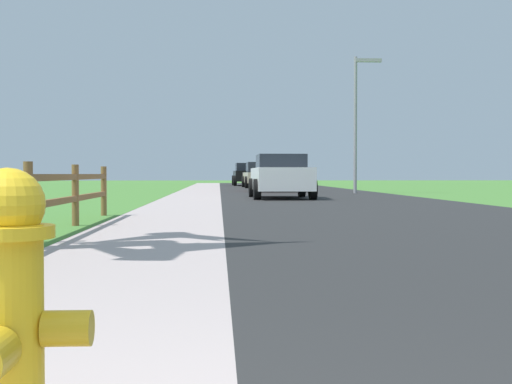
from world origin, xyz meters
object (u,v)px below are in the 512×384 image
(parked_car_red, at_px, (274,175))
(parked_car_black, at_px, (248,174))
(parked_suv_white, at_px, (281,176))
(street_lamp, at_px, (358,111))
(parked_car_beige, at_px, (260,175))
(fire_hydrant, at_px, (8,319))

(parked_car_red, distance_m, parked_car_black, 15.82)
(parked_suv_white, distance_m, street_lamp, 7.44)
(parked_car_red, height_order, parked_car_beige, parked_car_red)
(parked_car_red, bearing_deg, fire_hydrant, -96.00)
(street_lamp, bearing_deg, parked_car_red, 132.42)
(fire_hydrant, xyz_separation_m, parked_car_black, (2.62, 46.02, 0.39))
(fire_hydrant, xyz_separation_m, parked_car_beige, (3.07, 38.69, 0.32))
(fire_hydrant, xyz_separation_m, parked_car_red, (3.18, 30.21, 0.37))
(parked_suv_white, bearing_deg, parked_car_black, 90.10)
(fire_hydrant, distance_m, parked_suv_white, 21.01)
(parked_car_red, distance_m, parked_car_beige, 8.48)
(parked_car_beige, xyz_separation_m, parked_car_black, (-0.45, 7.33, 0.07))
(fire_hydrant, distance_m, street_lamp, 27.55)
(parked_car_beige, bearing_deg, parked_car_black, 93.52)
(parked_suv_white, height_order, parked_car_beige, parked_car_beige)
(parked_suv_white, xyz_separation_m, parked_car_black, (-0.04, 25.19, 0.07))
(parked_car_red, relative_size, street_lamp, 0.85)
(parked_car_red, relative_size, parked_car_black, 1.12)
(parked_car_red, xyz_separation_m, street_lamp, (3.30, -3.61, 2.68))
(fire_hydrant, height_order, parked_car_red, parked_car_red)
(parked_suv_white, height_order, parked_car_black, parked_car_black)
(fire_hydrant, height_order, parked_suv_white, parked_suv_white)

